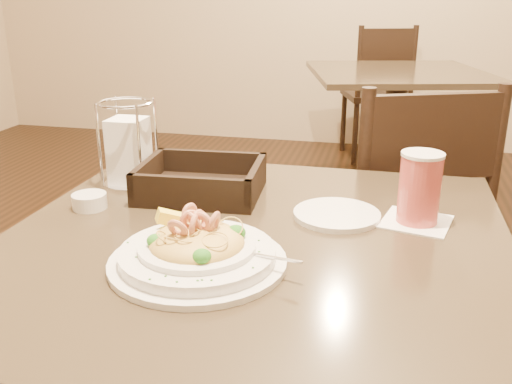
% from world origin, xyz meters
% --- Properties ---
extents(main_table, '(0.90, 0.90, 0.74)m').
position_xyz_m(main_table, '(0.00, 0.00, 0.50)').
color(main_table, black).
rests_on(main_table, ground).
extents(background_table, '(1.10, 1.10, 0.74)m').
position_xyz_m(background_table, '(0.26, 2.29, 0.50)').
color(background_table, black).
rests_on(background_table, ground).
extents(dining_chair_near, '(0.55, 0.55, 0.93)m').
position_xyz_m(dining_chair_near, '(0.28, 0.69, 0.50)').
color(dining_chair_near, black).
rests_on(dining_chair_near, ground).
extents(dining_chair_far, '(0.53, 0.53, 0.93)m').
position_xyz_m(dining_chair_far, '(0.15, 3.12, 0.50)').
color(dining_chair_far, black).
rests_on(dining_chair_far, ground).
extents(pasta_bowl, '(0.32, 0.29, 0.09)m').
position_xyz_m(pasta_bowl, '(-0.06, -0.12, 0.76)').
color(pasta_bowl, white).
rests_on(pasta_bowl, main_table).
extents(drink_glass, '(0.15, 0.15, 0.14)m').
position_xyz_m(drink_glass, '(0.28, 0.14, 0.80)').
color(drink_glass, white).
rests_on(drink_glass, main_table).
extents(bread_basket, '(0.27, 0.22, 0.07)m').
position_xyz_m(bread_basket, '(-0.16, 0.20, 0.76)').
color(bread_basket, black).
rests_on(bread_basket, main_table).
extents(napkin_caddy, '(0.12, 0.12, 0.19)m').
position_xyz_m(napkin_caddy, '(-0.34, 0.23, 0.82)').
color(napkin_caddy, silver).
rests_on(napkin_caddy, main_table).
extents(side_plate, '(0.19, 0.19, 0.01)m').
position_xyz_m(side_plate, '(0.13, 0.13, 0.74)').
color(side_plate, white).
rests_on(side_plate, main_table).
extents(butter_ramekin, '(0.07, 0.07, 0.03)m').
position_xyz_m(butter_ramekin, '(-0.36, 0.07, 0.75)').
color(butter_ramekin, white).
rests_on(butter_ramekin, main_table).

